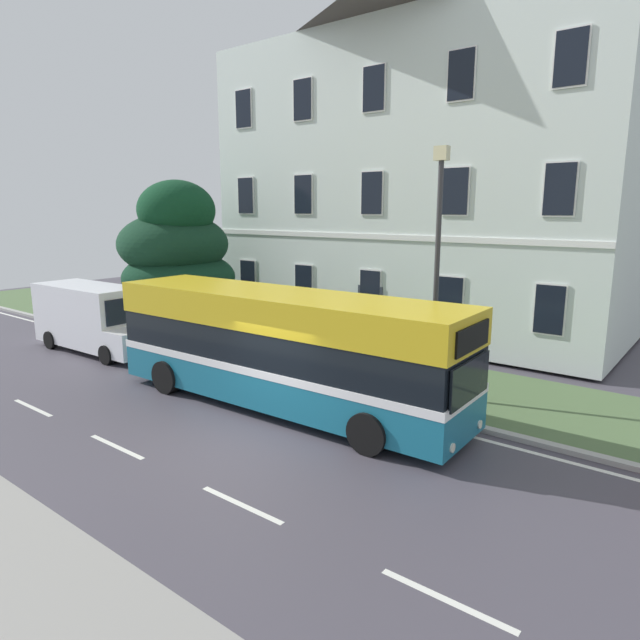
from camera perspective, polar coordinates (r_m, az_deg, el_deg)
name	(u,v)px	position (r m, az deg, el deg)	size (l,w,h in m)	color
ground_plane	(263,432)	(13.51, -5.92, -11.52)	(60.00, 56.00, 0.18)	#44404A
georgian_townhouse	(427,163)	(24.99, 11.12, 15.78)	(17.04, 8.87, 14.10)	silver
iron_verge_railing	(278,357)	(17.50, -4.37, -3.88)	(12.91, 0.04, 0.97)	black
evergreen_tree	(179,273)	(24.07, -14.43, 4.78)	(5.72, 5.72, 6.59)	#423328
single_decker_bus	(282,348)	(14.58, -4.01, -2.88)	(10.48, 2.81, 3.11)	#186682
white_panel_van	(93,317)	(22.23, -22.51, 0.26)	(5.81, 2.17, 2.45)	white
street_lamp_post	(437,258)	(14.93, 12.11, 6.29)	(0.36, 0.24, 6.71)	#333338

